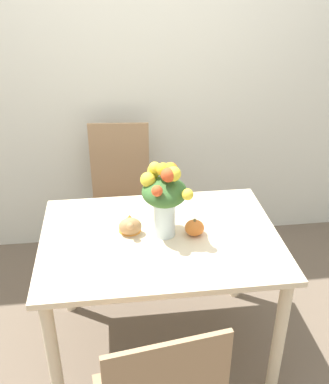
# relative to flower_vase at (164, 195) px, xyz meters

# --- Properties ---
(ground_plane) EXTENTS (12.00, 12.00, 0.00)m
(ground_plane) POSITION_rel_flower_vase_xyz_m (-0.02, -0.01, -0.97)
(ground_plane) COLOR brown
(wall_back) EXTENTS (8.00, 0.06, 2.70)m
(wall_back) POSITION_rel_flower_vase_xyz_m (-0.02, 1.15, 0.38)
(wall_back) COLOR silver
(wall_back) RESTS_ON ground_plane
(dining_table) EXTENTS (1.18, 0.85, 0.75)m
(dining_table) POSITION_rel_flower_vase_xyz_m (-0.02, -0.01, -0.33)
(dining_table) COLOR beige
(dining_table) RESTS_ON ground_plane
(flower_vase) EXTENTS (0.23, 0.27, 0.39)m
(flower_vase) POSITION_rel_flower_vase_xyz_m (0.00, 0.00, 0.00)
(flower_vase) COLOR silver
(flower_vase) RESTS_ON dining_table
(pumpkin) EXTENTS (0.10, 0.10, 0.09)m
(pumpkin) POSITION_rel_flower_vase_xyz_m (0.15, -0.02, -0.18)
(pumpkin) COLOR orange
(pumpkin) RESTS_ON dining_table
(turkey_figurine) EXTENTS (0.11, 0.15, 0.09)m
(turkey_figurine) POSITION_rel_flower_vase_xyz_m (-0.17, 0.04, -0.17)
(turkey_figurine) COLOR #A87A4C
(turkey_figurine) RESTS_ON dining_table
(dining_chair_near_window) EXTENTS (0.45, 0.45, 1.00)m
(dining_chair_near_window) POSITION_rel_flower_vase_xyz_m (-0.20, 0.82, -0.46)
(dining_chair_near_window) COLOR #9E7A56
(dining_chair_near_window) RESTS_ON ground_plane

